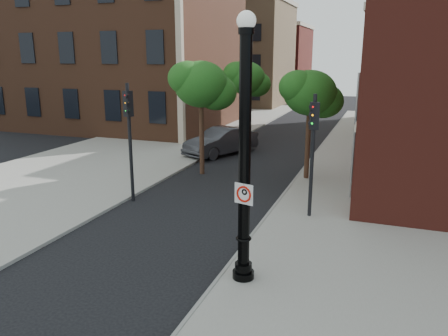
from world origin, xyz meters
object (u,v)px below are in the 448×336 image
at_px(parked_car, 221,141).
at_px(traffic_signal_right, 313,137).
at_px(lamppost, 245,167).
at_px(traffic_signal_left, 129,123).
at_px(no_parking_sign, 244,194).

xyz_separation_m(parked_car, traffic_signal_right, (6.99, -9.17, 2.30)).
height_order(lamppost, traffic_signal_left, lamppost).
xyz_separation_m(lamppost, traffic_signal_right, (0.86, 5.36, -0.08)).
relative_size(no_parking_sign, traffic_signal_right, 0.12).
distance_m(lamppost, parked_car, 15.95).
relative_size(parked_car, traffic_signal_right, 1.09).
distance_m(no_parking_sign, parked_car, 16.04).
bearing_deg(traffic_signal_left, parked_car, 105.55).
bearing_deg(traffic_signal_right, traffic_signal_left, 159.96).
xyz_separation_m(traffic_signal_left, traffic_signal_right, (7.31, 0.49, -0.17)).
bearing_deg(no_parking_sign, parked_car, 126.88).
bearing_deg(no_parking_sign, traffic_signal_left, 156.30).
distance_m(lamppost, traffic_signal_left, 8.08).
relative_size(no_parking_sign, parked_car, 0.11).
bearing_deg(traffic_signal_left, lamppost, -19.58).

